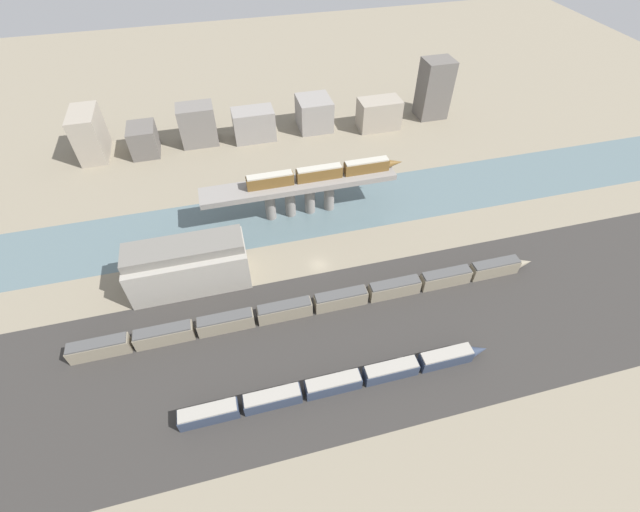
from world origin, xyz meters
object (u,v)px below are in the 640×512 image
(train_yard_near, at_px, (340,383))
(train_yard_mid, at_px, (319,304))
(warehouse_building, at_px, (188,265))
(train_on_bridge, at_px, (324,172))

(train_yard_near, distance_m, train_yard_mid, 20.06)
(train_yard_mid, bearing_deg, warehouse_building, 150.22)
(train_yard_near, bearing_deg, train_on_bridge, 78.51)
(train_yard_near, relative_size, train_yard_mid, 0.58)
(train_yard_mid, bearing_deg, train_yard_near, -91.89)
(train_yard_mid, height_order, warehouse_building, warehouse_building)
(warehouse_building, bearing_deg, train_yard_mid, -29.78)
(train_on_bridge, bearing_deg, train_yard_near, -101.49)
(train_on_bridge, xyz_separation_m, train_yard_near, (-11.28, -55.46, -11.02))
(train_on_bridge, bearing_deg, train_yard_mid, -106.68)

